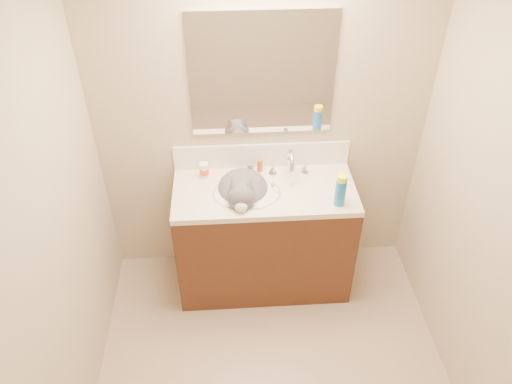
{
  "coord_description": "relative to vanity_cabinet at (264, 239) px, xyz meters",
  "views": [
    {
      "loc": [
        -0.23,
        -1.59,
        2.87
      ],
      "look_at": [
        -0.06,
        0.92,
        0.88
      ],
      "focal_mm": 35.0,
      "sensor_mm": 36.0,
      "label": 1
    }
  ],
  "objects": [
    {
      "name": "backsplash",
      "position": [
        0.0,
        0.26,
        0.54
      ],
      "size": [
        1.2,
        0.02,
        0.18
      ],
      "primitive_type": "cube",
      "color": "white",
      "rests_on": "counter_slab"
    },
    {
      "name": "pill_bottle",
      "position": [
        -0.39,
        0.17,
        0.5
      ],
      "size": [
        0.08,
        0.08,
        0.11
      ],
      "primitive_type": "cylinder",
      "rotation": [
        0.0,
        0.0,
        -0.43
      ],
      "color": "white",
      "rests_on": "counter_slab"
    },
    {
      "name": "counter_slab",
      "position": [
        0.0,
        0.0,
        0.43
      ],
      "size": [
        1.2,
        0.55,
        0.04
      ],
      "primitive_type": "cube",
      "color": "beige",
      "rests_on": "vanity_cabinet"
    },
    {
      "name": "vanity_cabinet",
      "position": [
        0.0,
        0.0,
        0.0
      ],
      "size": [
        1.2,
        0.55,
        0.82
      ],
      "primitive_type": "cube",
      "color": "#442313",
      "rests_on": "ground"
    },
    {
      "name": "mirror",
      "position": [
        0.0,
        0.26,
        1.13
      ],
      "size": [
        0.9,
        0.02,
        0.8
      ],
      "primitive_type": "cube",
      "color": "white",
      "rests_on": "room_shell"
    },
    {
      "name": "pill_label",
      "position": [
        -0.39,
        0.17,
        0.5
      ],
      "size": [
        0.09,
        0.09,
        0.04
      ],
      "primitive_type": "cylinder",
      "rotation": [
        0.0,
        0.0,
        -0.43
      ],
      "color": "#EB4827",
      "rests_on": "pill_bottle"
    },
    {
      "name": "toothbrush",
      "position": [
        0.06,
        0.03,
        0.46
      ],
      "size": [
        0.06,
        0.15,
        0.01
      ],
      "primitive_type": "cube",
      "rotation": [
        0.0,
        0.0,
        0.29
      ],
      "color": "white",
      "rests_on": "counter_slab"
    },
    {
      "name": "room_shell",
      "position": [
        0.0,
        -0.97,
        1.08
      ],
      "size": [
        2.24,
        2.54,
        2.52
      ],
      "color": "tan",
      "rests_on": "ground"
    },
    {
      "name": "amber_bottle",
      "position": [
        -0.02,
        0.21,
        0.5
      ],
      "size": [
        0.05,
        0.05,
        0.09
      ],
      "primitive_type": "cylinder",
      "rotation": [
        0.0,
        0.0,
        0.35
      ],
      "color": "#C64E17",
      "rests_on": "counter_slab"
    },
    {
      "name": "silver_jar",
      "position": [
        -0.08,
        0.22,
        0.48
      ],
      "size": [
        0.06,
        0.06,
        0.05
      ],
      "primitive_type": "cylinder",
      "rotation": [
        0.0,
        0.0,
        -0.26
      ],
      "color": "#B7B7BC",
      "rests_on": "counter_slab"
    },
    {
      "name": "basin",
      "position": [
        -0.12,
        -0.03,
        0.38
      ],
      "size": [
        0.45,
        0.36,
        0.14
      ],
      "primitive_type": "ellipsoid",
      "color": "white",
      "rests_on": "vanity_cabinet"
    },
    {
      "name": "cat",
      "position": [
        -0.14,
        -0.0,
        0.44
      ],
      "size": [
        0.39,
        0.49,
        0.35
      ],
      "rotation": [
        0.0,
        0.0,
        -0.08
      ],
      "color": "#4E4C4E",
      "rests_on": "basin"
    },
    {
      "name": "spray_cap",
      "position": [
        0.46,
        -0.18,
        0.65
      ],
      "size": [
        0.08,
        0.08,
        0.04
      ],
      "primitive_type": "cylinder",
      "rotation": [
        0.0,
        0.0,
        -0.3
      ],
      "color": "#FEFF1A",
      "rests_on": "spray_can"
    },
    {
      "name": "spray_can",
      "position": [
        0.46,
        -0.18,
        0.54
      ],
      "size": [
        0.09,
        0.09,
        0.19
      ],
      "primitive_type": "cylinder",
      "rotation": [
        0.0,
        0.0,
        -0.3
      ],
      "color": "blue",
      "rests_on": "counter_slab"
    },
    {
      "name": "faucet",
      "position": [
        0.18,
        0.14,
        0.54
      ],
      "size": [
        0.28,
        0.2,
        0.21
      ],
      "color": "silver",
      "rests_on": "counter_slab"
    },
    {
      "name": "toothbrush_head",
      "position": [
        0.06,
        0.03,
        0.46
      ],
      "size": [
        0.03,
        0.04,
        0.02
      ],
      "primitive_type": "cube",
      "rotation": [
        0.0,
        0.0,
        0.29
      ],
      "color": "#608BCC",
      "rests_on": "counter_slab"
    }
  ]
}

